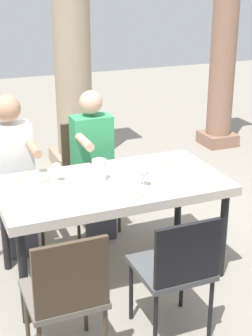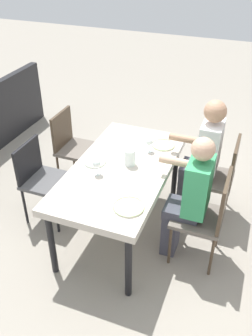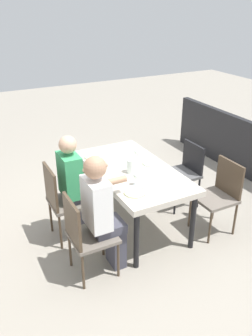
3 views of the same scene
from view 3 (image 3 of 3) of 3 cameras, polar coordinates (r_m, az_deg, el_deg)
The scene contains 20 objects.
ground_plane at distance 4.56m, azimuth 1.02°, elevation -8.78°, with size 16.00×16.00×0.00m, color gray.
dining_table at distance 4.21m, azimuth 1.09°, elevation -0.96°, with size 1.66×0.88×0.76m.
chair_west_north at distance 3.53m, azimuth -6.75°, elevation -10.40°, with size 0.44×0.44×0.91m.
chair_west_south at distance 4.31m, azimuth 15.07°, elevation -3.81°, with size 0.44×0.44×0.90m.
chair_mid_north at distance 4.07m, azimuth -10.37°, elevation -4.83°, with size 0.44×0.44×0.94m.
chair_mid_south at distance 4.78m, azimuth 9.55°, elevation -0.26°, with size 0.44×0.44×0.87m.
diner_woman_green at distance 4.05m, azimuth -8.08°, elevation -2.59°, with size 0.35×0.49×1.28m.
diner_man_white at distance 3.48m, azimuth -3.82°, elevation -6.99°, with size 0.35×0.50×1.31m.
plate_0 at distance 3.65m, azimuth 1.50°, elevation -4.02°, with size 0.24×0.24×0.02m.
wine_glass_0 at distance 3.77m, azimuth 1.70°, elevation -1.33°, with size 0.07×0.07×0.15m.
fork_0 at distance 3.54m, azimuth 2.67°, elevation -5.17°, with size 0.02×0.17×0.01m, color silver.
spoon_0 at distance 3.77m, azimuth 0.40°, elevation -3.09°, with size 0.02×0.17×0.01m, color silver.
plate_1 at distance 4.31m, azimuth 4.06°, elevation 0.80°, with size 0.21×0.21×0.02m.
wine_glass_1 at distance 4.34m, azimuth 1.86°, elevation 2.60°, with size 0.08×0.08×0.16m.
fork_1 at distance 4.19m, azimuth 5.11°, elevation -0.05°, with size 0.02×0.17×0.01m, color silver.
spoon_1 at distance 4.42m, azimuth 3.05°, elevation 1.46°, with size 0.02×0.17×0.01m, color silver.
plate_2 at distance 4.50m, azimuth -5.21°, elevation 1.89°, with size 0.25×0.25×0.02m.
fork_2 at distance 4.37m, azimuth -4.44°, elevation 1.11°, with size 0.02×0.17×0.01m, color silver.
spoon_2 at distance 4.63m, azimuth -5.92°, elevation 2.49°, with size 0.02×0.17×0.01m, color silver.
water_pitcher at distance 4.06m, azimuth 0.86°, elevation 0.21°, with size 0.11×0.11×0.16m.
Camera 3 is at (-3.29, 1.80, 2.59)m, focal length 37.42 mm.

